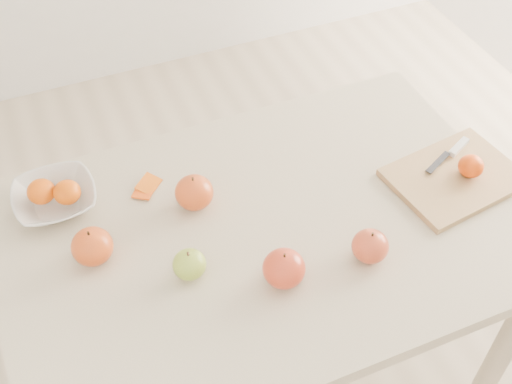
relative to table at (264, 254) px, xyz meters
name	(u,v)px	position (x,y,z in m)	size (l,w,h in m)	color
ground	(262,380)	(0.00, 0.00, -0.65)	(3.50, 3.50, 0.00)	#C6B293
table	(264,254)	(0.00, 0.00, 0.00)	(1.20, 0.80, 0.75)	beige
cutting_board	(455,177)	(0.49, -0.04, 0.11)	(0.31, 0.23, 0.02)	tan
board_tangerine	(471,166)	(0.52, -0.05, 0.14)	(0.06, 0.06, 0.05)	#DC3F07
fruit_bowl	(55,198)	(-0.43, 0.25, 0.12)	(0.19, 0.19, 0.05)	silver
bowl_tangerine_near	(41,191)	(-0.45, 0.26, 0.15)	(0.07, 0.07, 0.06)	#CD6207
bowl_tangerine_far	(67,192)	(-0.40, 0.24, 0.15)	(0.06, 0.06, 0.06)	#E14F07
orange_peel_a	(149,185)	(-0.21, 0.23, 0.10)	(0.06, 0.04, 0.00)	#D55B0F
orange_peel_b	(142,195)	(-0.23, 0.21, 0.10)	(0.04, 0.04, 0.00)	#D94D0F
paring_knife	(455,149)	(0.54, 0.03, 0.12)	(0.16, 0.08, 0.01)	white
apple_green	(189,264)	(-0.20, -0.06, 0.13)	(0.07, 0.07, 0.07)	#5E8C1D
apple_red_c	(284,268)	(-0.02, -0.15, 0.14)	(0.09, 0.09, 0.08)	#9B0507
apple_red_e	(370,246)	(0.18, -0.17, 0.14)	(0.08, 0.08, 0.07)	maroon
apple_red_a	(194,192)	(-0.12, 0.13, 0.14)	(0.09, 0.09, 0.08)	#A62C1F
apple_red_b	(92,246)	(-0.38, 0.06, 0.14)	(0.09, 0.09, 0.08)	#A8220E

